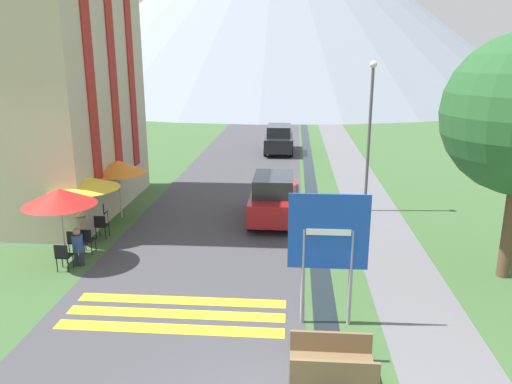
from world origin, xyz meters
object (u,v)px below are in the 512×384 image
Objects in this scene: hotel_building at (44,55)px; cafe_umbrella_middle_yellow at (83,182)px; road_sign at (328,242)px; person_seated_near at (78,245)px; cafe_chair_far_right at (100,211)px; parked_car_near at (274,197)px; cafe_umbrella_front_red at (59,197)px; cafe_chair_near_right at (87,239)px; cafe_umbrella_rear_orange at (118,167)px; footbridge at (332,365)px; streetlamp at (370,126)px; person_seated_far at (82,226)px; cafe_chair_near_left at (75,241)px; cafe_chair_middle at (101,224)px; parked_car_far at (279,139)px; cafe_chair_nearest at (63,255)px.

cafe_umbrella_middle_yellow is at bearing -51.77° from hotel_building.
road_sign is 7.94m from person_seated_near.
cafe_chair_far_right is 3.86m from person_seated_near.
parked_car_near is 7.85m from cafe_umbrella_front_red.
cafe_chair_near_right is 0.37× the size of cafe_umbrella_rear_orange.
cafe_umbrella_rear_orange is 1.90× the size of person_seated_near.
person_seated_near is (-7.31, 4.83, 0.44)m from footbridge.
cafe_chair_far_right is at bearing -166.04° from streetlamp.
parked_car_near is 3.44× the size of person_seated_far.
streetlamp reaches higher than parked_car_near.
cafe_chair_near_left is at bearing -123.51° from cafe_chair_near_right.
cafe_chair_middle and cafe_chair_near_left have the same top height.
cafe_umbrella_middle_yellow is 1.53m from person_seated_far.
footbridge is 10.24m from person_seated_far.
cafe_chair_far_right is 1.84m from cafe_umbrella_rear_orange.
person_seated_near is (0.12, -0.93, 0.15)m from cafe_chair_near_right.
streetlamp reaches higher than parked_car_far.
hotel_building is 4.82× the size of cafe_umbrella_front_red.
person_seated_far is at bearing 150.10° from road_sign.
cafe_chair_nearest is 3.22m from cafe_umbrella_middle_yellow.
road_sign is 3.79× the size of cafe_chair_middle.
cafe_chair_near_right is at bearing 18.51° from cafe_chair_near_left.
cafe_chair_nearest is at bearing -73.61° from cafe_chair_near_right.
parked_car_near is at bearing 30.77° from cafe_chair_middle.
cafe_umbrella_rear_orange is (-0.10, 2.35, 1.53)m from cafe_chair_middle.
road_sign is 8.09m from cafe_chair_nearest.
cafe_chair_middle is 1.00× the size of cafe_chair_near_left.
footbridge is 2.00× the size of cafe_chair_middle.
parked_car_far is 19.48m from person_seated_near.
cafe_umbrella_rear_orange is (0.43, 2.27, 0.04)m from cafe_umbrella_middle_yellow.
cafe_chair_near_left is at bearing -80.27° from cafe_umbrella_middle_yellow.
cafe_chair_near_left is 0.36× the size of cafe_umbrella_front_red.
cafe_umbrella_middle_yellow is at bearing 84.77° from cafe_chair_near_left.
road_sign is at bearing -11.23° from cafe_chair_nearest.
cafe_chair_middle is at bearing 136.35° from footbridge.
cafe_chair_far_right is at bearing -37.12° from hotel_building.
hotel_building is 9.59× the size of person_seated_far.
parked_car_near reaches higher than person_seated_near.
streetlamp is (3.95, -12.39, 2.58)m from parked_car_far.
person_seated_far is (-0.46, 0.74, 0.15)m from cafe_chair_near_right.
cafe_chair_nearest is 1.73m from cafe_umbrella_front_red.
cafe_umbrella_middle_yellow reaches higher than footbridge.
hotel_building is 2.55× the size of parked_car_far.
parked_car_near is at bearing -157.96° from streetlamp.
cafe_umbrella_front_red is at bearing -86.20° from person_seated_far.
road_sign is 2.71m from footbridge.
cafe_chair_middle is at bearing 82.16° from cafe_umbrella_front_red.
cafe_umbrella_rear_orange reaches higher than cafe_chair_middle.
cafe_chair_near_right is (-5.59, -17.76, -0.40)m from parked_car_far.
parked_car_far reaches higher than cafe_chair_near_right.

